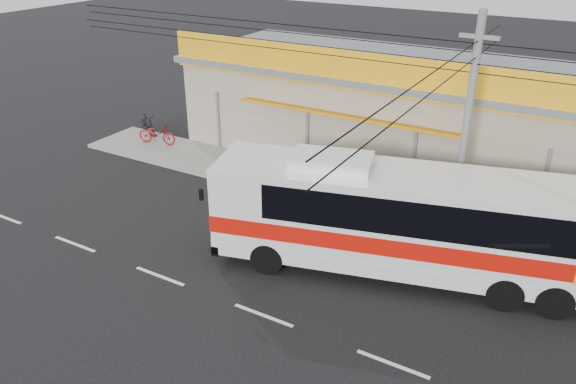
# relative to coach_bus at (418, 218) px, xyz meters

# --- Properties ---
(ground) EXTENTS (120.00, 120.00, 0.00)m
(ground) POSITION_rel_coach_bus_xyz_m (-3.04, -1.79, -2.08)
(ground) COLOR black
(ground) RESTS_ON ground
(sidewalk) EXTENTS (30.00, 3.20, 0.15)m
(sidewalk) POSITION_rel_coach_bus_xyz_m (-3.04, 4.21, -2.00)
(sidewalk) COLOR gray
(sidewalk) RESTS_ON ground
(lane_markings) EXTENTS (50.00, 0.12, 0.01)m
(lane_markings) POSITION_rel_coach_bus_xyz_m (-3.04, -4.29, -2.08)
(lane_markings) COLOR silver
(lane_markings) RESTS_ON ground
(storefront_building) EXTENTS (22.60, 9.20, 5.70)m
(storefront_building) POSITION_rel_coach_bus_xyz_m (-3.05, 9.75, 0.22)
(storefront_building) COLOR gray
(storefront_building) RESTS_ON ground
(coach_bus) EXTENTS (12.86, 5.81, 3.88)m
(coach_bus) POSITION_rel_coach_bus_xyz_m (0.00, 0.00, 0.00)
(coach_bus) COLOR silver
(coach_bus) RESTS_ON ground
(motorbike_red) EXTENTS (2.14, 1.12, 1.07)m
(motorbike_red) POSITION_rel_coach_bus_xyz_m (-15.04, 4.53, -1.39)
(motorbike_red) COLOR maroon
(motorbike_red) RESTS_ON sidewalk
(motorbike_dark) EXTENTS (1.90, 1.28, 1.12)m
(motorbike_dark) POSITION_rel_coach_bus_xyz_m (-16.43, 5.37, -1.37)
(motorbike_dark) COLOR black
(motorbike_dark) RESTS_ON sidewalk
(utility_pole) EXTENTS (34.00, 14.00, 8.08)m
(utility_pole) POSITION_rel_coach_bus_xyz_m (0.54, 2.52, 4.59)
(utility_pole) COLOR slate
(utility_pole) RESTS_ON ground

